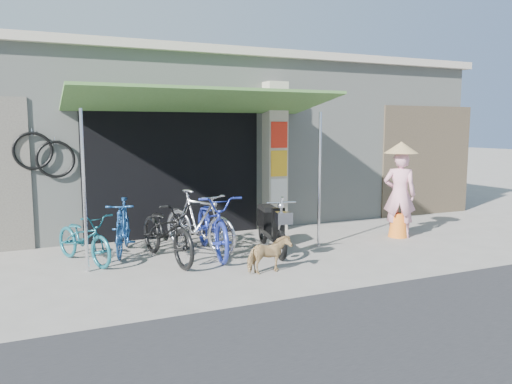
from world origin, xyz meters
name	(u,v)px	position (x,y,z in m)	size (l,w,h in m)	color
ground	(293,262)	(0.00, 0.00, 0.00)	(80.00, 80.00, 0.00)	gray
bicycle_shop	(196,138)	(0.00, 5.09, 1.83)	(12.30, 5.30, 3.66)	#9DA29A
shop_pillar	(274,157)	(0.85, 2.45, 1.50)	(0.42, 0.44, 3.00)	beige
awning	(204,103)	(-0.90, 1.63, 2.51)	(4.60, 1.88, 2.72)	#416E31
neighbour_right	(427,161)	(5.00, 2.59, 1.30)	(2.60, 0.06, 2.60)	brown
bike_teal	(84,238)	(-2.99, 1.28, 0.39)	(0.52, 1.50, 0.79)	#196473
bike_blue	(123,227)	(-2.35, 1.61, 0.46)	(0.43, 1.52, 0.92)	navy
bike_black	(167,230)	(-1.78, 0.87, 0.49)	(0.65, 1.86, 0.98)	black
bike_silver	(199,221)	(-1.15, 1.21, 0.53)	(0.50, 1.75, 1.05)	#B3B2B7
bike_navy	(213,224)	(-0.99, 0.99, 0.51)	(0.68, 1.96, 1.03)	#22319B
street_dog	(269,255)	(-0.61, -0.38, 0.27)	(0.29, 0.64, 0.54)	#9C8453
moped	(271,226)	(-0.02, 0.78, 0.43)	(0.56, 1.65, 0.94)	black
nun	(400,191)	(2.71, 0.80, 0.90)	(0.71, 0.69, 1.83)	pink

